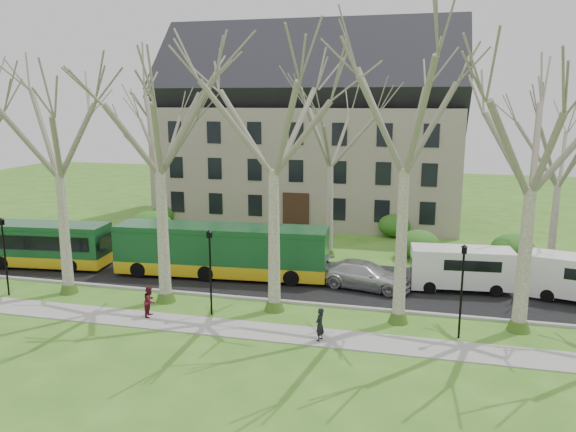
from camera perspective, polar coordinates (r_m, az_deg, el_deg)
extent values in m
plane|color=#3C6E1F|center=(28.47, 4.50, -10.28)|extent=(120.00, 120.00, 0.00)
cube|color=gray|center=(26.19, 3.59, -12.22)|extent=(70.00, 2.00, 0.06)
cube|color=black|center=(33.57, 6.04, -6.78)|extent=(80.00, 8.00, 0.06)
cube|color=#A5A39E|center=(29.83, 4.97, -9.10)|extent=(80.00, 0.25, 0.14)
cube|color=gray|center=(51.41, 2.33, 5.40)|extent=(26.00, 12.00, 10.00)
cylinder|color=black|center=(34.55, -26.77, -4.06)|extent=(0.10, 0.10, 4.00)
cube|color=black|center=(34.07, -27.10, -0.58)|extent=(0.22, 0.22, 0.30)
cylinder|color=black|center=(28.40, -7.87, -6.12)|extent=(0.10, 0.10, 4.00)
cube|color=black|center=(27.82, -8.00, -1.90)|extent=(0.22, 0.22, 0.30)
cylinder|color=black|center=(26.60, 17.19, -7.80)|extent=(0.10, 0.10, 4.00)
cube|color=black|center=(25.98, 17.47, -3.32)|extent=(0.22, 0.22, 0.30)
ellipsoid|color=#1D631C|center=(44.14, -13.75, -1.25)|extent=(2.60, 2.60, 2.00)
ellipsoid|color=#1D631C|center=(41.75, -6.41, -1.72)|extent=(2.60, 2.60, 2.00)
ellipsoid|color=#1D631C|center=(39.29, 13.17, -2.81)|extent=(2.60, 2.60, 2.00)
ellipsoid|color=#1D631C|center=(39.72, 21.86, -3.20)|extent=(2.60, 2.60, 2.00)
ellipsoid|color=#1D631C|center=(50.26, -12.64, 0.36)|extent=(2.60, 2.60, 2.00)
ellipsoid|color=#1D631C|center=(45.18, 10.75, -0.82)|extent=(2.60, 2.60, 2.00)
imported|color=#BABABF|center=(32.53, 7.83, -5.97)|extent=(5.57, 3.11, 1.52)
imported|color=black|center=(25.54, 3.24, -10.94)|extent=(0.51, 0.64, 1.51)
imported|color=#581420|center=(29.03, -13.86, -8.39)|extent=(0.66, 0.81, 1.55)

